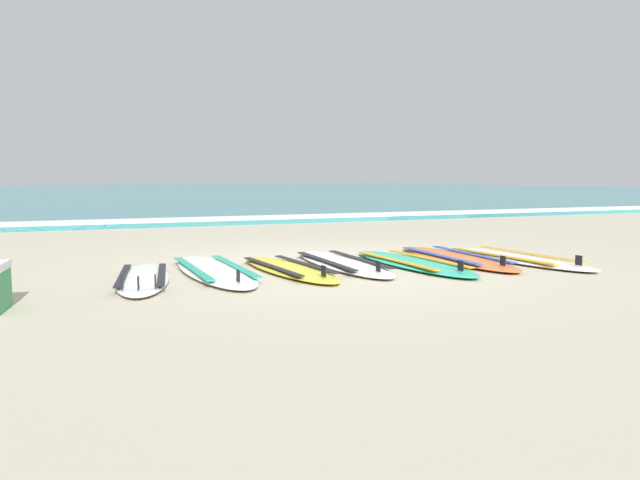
{
  "coord_description": "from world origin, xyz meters",
  "views": [
    {
      "loc": [
        -2.97,
        -6.77,
        1.06
      ],
      "look_at": [
        0.05,
        0.49,
        0.25
      ],
      "focal_mm": 35.31,
      "sensor_mm": 36.0,
      "label": 1
    }
  ],
  "objects_px": {
    "surfboard_1": "(214,270)",
    "surfboard_3": "(342,263)",
    "surfboard_5": "(455,258)",
    "surfboard_6": "(515,258)",
    "surfboard_2": "(288,268)",
    "surfboard_0": "(143,278)",
    "surfboard_4": "(412,263)"
  },
  "relations": [
    {
      "from": "surfboard_2",
      "to": "surfboard_0",
      "type": "bearing_deg",
      "value": -177.32
    },
    {
      "from": "surfboard_6",
      "to": "surfboard_3",
      "type": "bearing_deg",
      "value": 169.81
    },
    {
      "from": "surfboard_6",
      "to": "surfboard_5",
      "type": "bearing_deg",
      "value": 156.51
    },
    {
      "from": "surfboard_5",
      "to": "surfboard_2",
      "type": "bearing_deg",
      "value": -178.36
    },
    {
      "from": "surfboard_0",
      "to": "surfboard_5",
      "type": "xyz_separation_m",
      "value": [
        3.8,
        0.14,
        -0.0
      ]
    },
    {
      "from": "surfboard_3",
      "to": "surfboard_5",
      "type": "bearing_deg",
      "value": -3.67
    },
    {
      "from": "surfboard_1",
      "to": "surfboard_3",
      "type": "height_order",
      "value": "same"
    },
    {
      "from": "surfboard_0",
      "to": "surfboard_1",
      "type": "height_order",
      "value": "same"
    },
    {
      "from": "surfboard_2",
      "to": "surfboard_3",
      "type": "xyz_separation_m",
      "value": [
        0.73,
        0.16,
        -0.0
      ]
    },
    {
      "from": "surfboard_1",
      "to": "surfboard_4",
      "type": "bearing_deg",
      "value": -7.35
    },
    {
      "from": "surfboard_0",
      "to": "surfboard_4",
      "type": "relative_size",
      "value": 0.86
    },
    {
      "from": "surfboard_3",
      "to": "surfboard_4",
      "type": "bearing_deg",
      "value": -19.53
    },
    {
      "from": "surfboard_2",
      "to": "surfboard_4",
      "type": "bearing_deg",
      "value": -4.37
    },
    {
      "from": "surfboard_1",
      "to": "surfboard_2",
      "type": "distance_m",
      "value": 0.81
    },
    {
      "from": "surfboard_0",
      "to": "surfboard_1",
      "type": "xyz_separation_m",
      "value": [
        0.78,
        0.25,
        -0.0
      ]
    },
    {
      "from": "surfboard_3",
      "to": "surfboard_5",
      "type": "relative_size",
      "value": 0.94
    },
    {
      "from": "surfboard_3",
      "to": "surfboard_5",
      "type": "xyz_separation_m",
      "value": [
        1.5,
        -0.1,
        -0.0
      ]
    },
    {
      "from": "surfboard_0",
      "to": "surfboard_3",
      "type": "distance_m",
      "value": 2.31
    },
    {
      "from": "surfboard_1",
      "to": "surfboard_2",
      "type": "height_order",
      "value": "same"
    },
    {
      "from": "surfboard_2",
      "to": "surfboard_6",
      "type": "bearing_deg",
      "value": -4.56
    },
    {
      "from": "surfboard_4",
      "to": "surfboard_6",
      "type": "bearing_deg",
      "value": -4.78
    },
    {
      "from": "surfboard_3",
      "to": "surfboard_1",
      "type": "bearing_deg",
      "value": 179.22
    },
    {
      "from": "surfboard_0",
      "to": "surfboard_4",
      "type": "distance_m",
      "value": 3.07
    },
    {
      "from": "surfboard_5",
      "to": "surfboard_6",
      "type": "distance_m",
      "value": 0.74
    },
    {
      "from": "surfboard_4",
      "to": "surfboard_5",
      "type": "bearing_deg",
      "value": 13.76
    },
    {
      "from": "surfboard_5",
      "to": "surfboard_1",
      "type": "bearing_deg",
      "value": 177.78
    },
    {
      "from": "surfboard_1",
      "to": "surfboard_2",
      "type": "bearing_deg",
      "value": -12.9
    },
    {
      "from": "surfboard_1",
      "to": "surfboard_2",
      "type": "xyz_separation_m",
      "value": [
        0.79,
        -0.18,
        0.0
      ]
    },
    {
      "from": "surfboard_0",
      "to": "surfboard_2",
      "type": "height_order",
      "value": "same"
    },
    {
      "from": "surfboard_0",
      "to": "surfboard_6",
      "type": "height_order",
      "value": "same"
    },
    {
      "from": "surfboard_1",
      "to": "surfboard_3",
      "type": "xyz_separation_m",
      "value": [
        1.52,
        -0.02,
        0.0
      ]
    },
    {
      "from": "surfboard_3",
      "to": "surfboard_6",
      "type": "relative_size",
      "value": 0.95
    }
  ]
}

